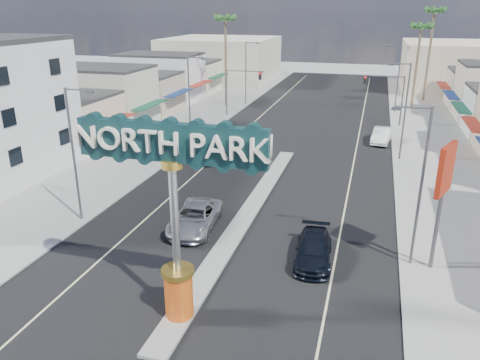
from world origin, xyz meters
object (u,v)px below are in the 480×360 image
Objects in this scene: traffic_signal_left at (240,84)px; suv_right at (314,250)px; streetlight_r_far at (397,75)px; car_parked_right at (382,135)px; streetlight_l_far at (247,70)px; bank_pylon_sign at (445,177)px; streetlight_l_near at (75,149)px; suv_left at (195,217)px; traffic_signal_right at (387,90)px; palm_left_far at (225,23)px; car_parked_left at (210,152)px; streetlight_r_mid at (404,107)px; palm_right_mid at (421,31)px; palm_right_far at (434,16)px; streetlight_r_near at (419,180)px; streetlight_l_mid at (191,96)px; gateway_sign at (174,201)px.

traffic_signal_left is 1.22× the size of suv_right.
streetlight_r_far reaches higher than car_parked_right.
bank_pylon_sign is (22.08, -42.12, 0.38)m from streetlight_l_far.
streetlight_l_near is 1.57× the size of suv_left.
streetlight_l_far is at bearing 105.44° from suv_right.
traffic_signal_right is 35.48m from suv_right.
palm_left_far is 27.95m from car_parked_left.
streetlight_r_far is 1.28× the size of bank_pylon_sign.
traffic_signal_left is at bearing 87.90° from streetlight_l_near.
streetlight_l_far is 1.00× the size of streetlight_r_mid.
palm_right_mid is 0.86× the size of palm_right_far.
palm_right_far is at bearing 84.98° from streetlight_r_near.
traffic_signal_right is 0.85× the size of bank_pylon_sign.
palm_right_mid is at bearing 85.61° from car_parked_right.
suv_left is (7.73, -41.05, -4.27)m from streetlight_l_far.
streetlight_r_near is 1.57× the size of suv_left.
suv_left is 15.12m from bank_pylon_sign.
streetlight_r_mid is 22.00m from streetlight_r_far.
streetlight_r_mid is (19.62, -13.99, 0.79)m from traffic_signal_left.
streetlight_l_mid is 22.00m from streetlight_l_far.
car_parked_right is at bearing 16.76° from streetlight_l_mid.
traffic_signal_right is 0.67× the size of streetlight_r_mid.
traffic_signal_left is 10.14m from palm_left_far.
streetlight_l_far reaches higher than traffic_signal_left.
streetlight_r_far reaches higher than suv_right.
car_parked_left is (2.57, -19.02, -3.46)m from traffic_signal_left.
car_parked_right is (19.34, -16.17, -4.26)m from streetlight_l_far.
suv_left is at bearing -78.91° from traffic_signal_left.
streetlight_l_far is 1.00× the size of streetlight_r_far.
palm_left_far reaches higher than streetlight_r_far.
streetlight_r_mid is at bearing 50.27° from suv_left.
suv_left is at bearing -107.75° from streetlight_r_far.
gateway_sign is at bearing -142.45° from streetlight_r_near.
streetlight_r_near is 42.00m from streetlight_r_far.
car_parked_left reaches higher than suv_right.
suv_right is (15.72, -1.09, -4.35)m from streetlight_l_near.
gateway_sign is 1.53× the size of traffic_signal_left.
car_parked_left is (-21.61, -37.02, -11.57)m from palm_right_far.
streetlight_l_near is 1.00× the size of streetlight_l_mid.
streetlight_l_far is 41.99m from suv_left.
palm_left_far is at bearing -175.12° from streetlight_r_far.
streetlight_r_mid is (0.00, 20.00, 0.00)m from streetlight_r_near.
palm_right_mid is at bearing 76.47° from gateway_sign.
gateway_sign reaches higher than car_parked_left.
streetlight_r_far is 13.21m from palm_right_far.
traffic_signal_right is 1.25× the size of car_parked_left.
streetlight_l_mid is 0.64× the size of palm_right_far.
streetlight_l_near reaches higher than bank_pylon_sign.
car_parked_right is (3.63, 26.91, 0.09)m from suv_right.
traffic_signal_right is 39.26m from streetlight_l_near.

